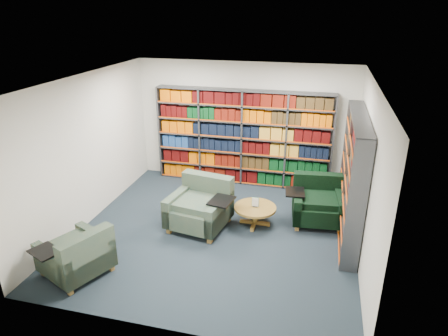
% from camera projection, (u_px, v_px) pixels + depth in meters
% --- Properties ---
extents(room_shell, '(5.02, 5.02, 2.82)m').
position_uv_depth(room_shell, '(216.00, 162.00, 6.92)').
color(room_shell, '#18212E').
rests_on(room_shell, ground).
extents(bookshelf_back, '(4.00, 0.28, 2.20)m').
position_uv_depth(bookshelf_back, '(242.00, 138.00, 9.14)').
color(bookshelf_back, '#47494F').
rests_on(bookshelf_back, ground).
extents(bookshelf_right, '(0.28, 2.50, 2.20)m').
position_uv_depth(bookshelf_right, '(352.00, 178.00, 7.04)').
color(bookshelf_right, '#47494F').
rests_on(bookshelf_right, ground).
extents(chair_teal_left, '(1.29, 1.17, 0.93)m').
position_uv_depth(chair_teal_left, '(202.00, 207.00, 7.56)').
color(chair_teal_left, '#0A2B33').
rests_on(chair_teal_left, ground).
extents(chair_green_right, '(1.17, 1.04, 0.86)m').
position_uv_depth(chair_green_right, '(317.00, 203.00, 7.76)').
color(chair_green_right, black).
rests_on(chair_green_right, ground).
extents(chair_teal_front, '(1.18, 1.20, 0.81)m').
position_uv_depth(chair_teal_front, '(79.00, 257.00, 6.14)').
color(chair_teal_front, '#0A2B33').
rests_on(chair_teal_front, ground).
extents(coffee_table, '(0.80, 0.80, 0.56)m').
position_uv_depth(coffee_table, '(255.00, 210.00, 7.59)').
color(coffee_table, olive).
rests_on(coffee_table, ground).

